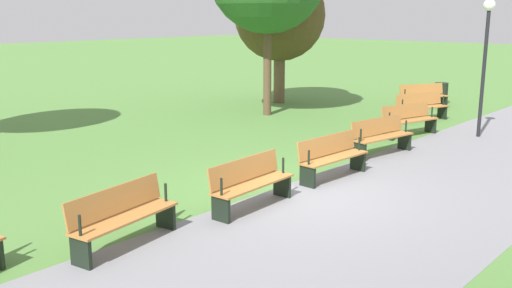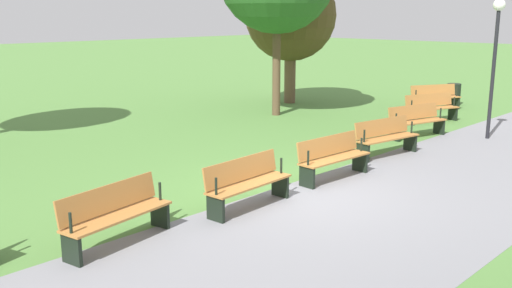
% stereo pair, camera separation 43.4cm
% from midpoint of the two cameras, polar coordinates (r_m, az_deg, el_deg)
% --- Properties ---
extents(ground_plane, '(120.00, 120.00, 0.00)m').
position_cam_midpoint_polar(ground_plane, '(11.25, 5.18, -4.84)').
color(ground_plane, '#54843D').
extents(path_paving, '(37.50, 4.49, 0.01)m').
position_cam_midpoint_polar(path_paving, '(10.31, 12.85, -6.75)').
color(path_paving, gray).
rests_on(path_paving, ground).
extents(bench_0, '(1.87, 1.27, 0.89)m').
position_cam_midpoint_polar(bench_0, '(21.84, 17.82, 4.49)').
color(bench_0, '#B27538').
rests_on(bench_0, ground).
extents(bench_1, '(1.90, 1.11, 0.89)m').
position_cam_midpoint_polar(bench_1, '(19.31, 17.55, 3.49)').
color(bench_1, '#B27538').
rests_on(bench_1, ground).
extents(bench_2, '(1.92, 0.94, 0.89)m').
position_cam_midpoint_polar(bench_2, '(16.82, 16.29, 2.27)').
color(bench_2, '#B27538').
rests_on(bench_2, ground).
extents(bench_3, '(1.91, 0.76, 0.89)m').
position_cam_midpoint_polar(bench_3, '(14.41, 13.55, 0.74)').
color(bench_3, '#B27538').
rests_on(bench_3, ground).
extents(bench_4, '(1.88, 0.57, 0.89)m').
position_cam_midpoint_polar(bench_4, '(12.17, 8.59, -1.24)').
color(bench_4, '#B27538').
rests_on(bench_4, ground).
extents(bench_5, '(1.88, 0.57, 0.89)m').
position_cam_midpoint_polar(bench_5, '(10.25, 0.31, -3.77)').
color(bench_5, '#B27538').
rests_on(bench_5, ground).
extents(bench_6, '(1.91, 0.76, 0.89)m').
position_cam_midpoint_polar(bench_6, '(8.88, -12.39, -6.73)').
color(bench_6, '#B27538').
rests_on(bench_6, ground).
extents(tree_0, '(3.45, 3.45, 5.06)m').
position_cam_midpoint_polar(tree_0, '(22.31, 4.02, 12.55)').
color(tree_0, brown).
rests_on(tree_0, ground).
extents(lamp_post, '(0.32, 0.32, 3.78)m').
position_cam_midpoint_polar(lamp_post, '(17.04, 23.33, 9.26)').
color(lamp_post, black).
rests_on(lamp_post, ground).
extents(trash_bin, '(0.50, 0.50, 0.81)m').
position_cam_midpoint_polar(trash_bin, '(23.20, 19.48, 4.65)').
color(trash_bin, black).
rests_on(trash_bin, ground).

